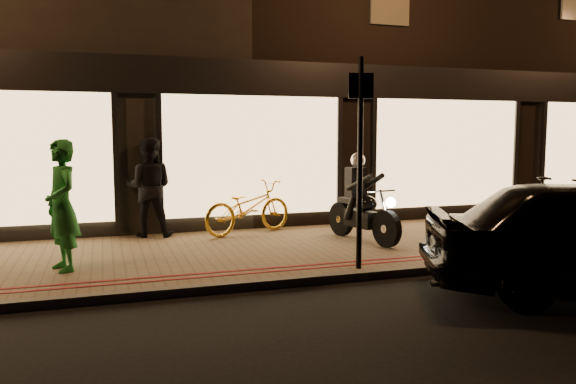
# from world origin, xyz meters

# --- Properties ---
(ground) EXTENTS (90.00, 90.00, 0.00)m
(ground) POSITION_xyz_m (0.00, 0.00, 0.00)
(ground) COLOR black
(ground) RESTS_ON ground
(sidewalk) EXTENTS (50.00, 4.00, 0.12)m
(sidewalk) POSITION_xyz_m (0.00, 2.00, 0.06)
(sidewalk) COLOR #756348
(sidewalk) RESTS_ON ground
(kerb_stone) EXTENTS (50.00, 0.14, 0.12)m
(kerb_stone) POSITION_xyz_m (0.00, 0.05, 0.06)
(kerb_stone) COLOR #59544C
(kerb_stone) RESTS_ON ground
(red_kerb_lines) EXTENTS (50.00, 0.26, 0.01)m
(red_kerb_lines) POSITION_xyz_m (0.00, 0.55, 0.12)
(red_kerb_lines) COLOR maroon
(red_kerb_lines) RESTS_ON sidewalk
(building_row) EXTENTS (48.00, 10.11, 8.50)m
(building_row) POSITION_xyz_m (-0.00, 8.99, 4.25)
(building_row) COLOR black
(building_row) RESTS_ON ground
(motorcycle) EXTENTS (0.70, 1.92, 1.59)m
(motorcycle) POSITION_xyz_m (1.53, 2.14, 0.73)
(motorcycle) COLOR black
(motorcycle) RESTS_ON sidewalk
(sign_post) EXTENTS (0.34, 0.13, 3.00)m
(sign_post) POSITION_xyz_m (0.58, 0.25, 1.80)
(sign_post) COLOR black
(sign_post) RESTS_ON sidewalk
(bicycle_gold) EXTENTS (2.06, 1.34, 1.02)m
(bicycle_gold) POSITION_xyz_m (-0.24, 3.48, 0.63)
(bicycle_gold) COLOR gold
(bicycle_gold) RESTS_ON sidewalk
(bicycle_dark) EXTENTS (2.01, 1.01, 1.16)m
(bicycle_dark) POSITION_xyz_m (4.94, 1.06, 0.70)
(bicycle_dark) COLOR black
(bicycle_dark) RESTS_ON sidewalk
(person_green) EXTENTS (0.67, 0.80, 1.86)m
(person_green) POSITION_xyz_m (-3.45, 1.46, 1.05)
(person_green) COLOR #217E2F
(person_green) RESTS_ON sidewalk
(person_dark) EXTENTS (1.04, 0.89, 1.87)m
(person_dark) POSITION_xyz_m (-2.07, 3.79, 1.05)
(person_dark) COLOR black
(person_dark) RESTS_ON sidewalk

